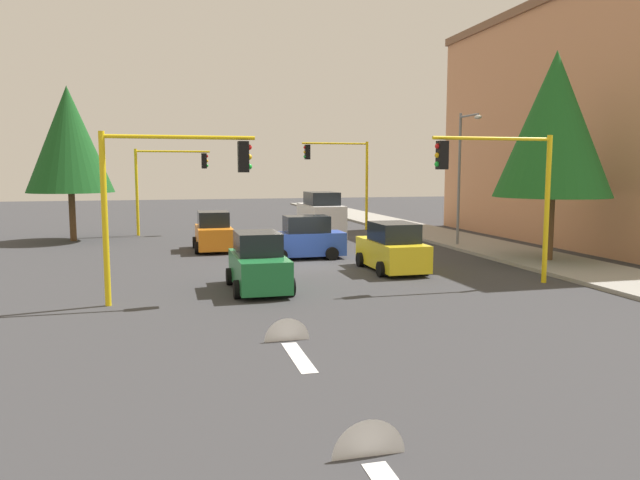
# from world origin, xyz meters

# --- Properties ---
(ground_plane) EXTENTS (120.00, 120.00, 0.00)m
(ground_plane) POSITION_xyz_m (0.00, 0.00, 0.00)
(ground_plane) COLOR #353538
(sidewalk_kerb) EXTENTS (80.00, 4.00, 0.15)m
(sidewalk_kerb) POSITION_xyz_m (-5.00, 10.50, 0.07)
(sidewalk_kerb) COLOR gray
(sidewalk_kerb) RESTS_ON ground
(lane_arrow_near) EXTENTS (2.40, 1.10, 1.10)m
(lane_arrow_near) POSITION_xyz_m (11.51, -3.00, 0.01)
(lane_arrow_near) COLOR silver
(lane_arrow_near) RESTS_ON ground
(lane_arrow_mid) EXTENTS (2.40, 1.10, 1.10)m
(lane_arrow_mid) POSITION_xyz_m (17.51, -3.00, 0.01)
(lane_arrow_mid) COLOR silver
(lane_arrow_mid) RESTS_ON ground
(apartment_block) EXTENTS (20.65, 9.30, 13.33)m
(apartment_block) POSITION_xyz_m (-5.29, 18.50, 6.68)
(apartment_block) COLOR tan
(apartment_block) RESTS_ON ground
(traffic_signal_near_left) EXTENTS (0.36, 4.59, 5.30)m
(traffic_signal_near_left) POSITION_xyz_m (6.00, 5.64, 3.77)
(traffic_signal_near_left) COLOR yellow
(traffic_signal_near_left) RESTS_ON ground
(traffic_signal_far_right) EXTENTS (0.36, 4.59, 5.37)m
(traffic_signal_far_right) POSITION_xyz_m (-14.00, -5.65, 3.81)
(traffic_signal_far_right) COLOR yellow
(traffic_signal_far_right) RESTS_ON ground
(traffic_signal_near_right) EXTENTS (0.36, 4.59, 5.21)m
(traffic_signal_near_right) POSITION_xyz_m (6.00, -5.62, 3.71)
(traffic_signal_near_right) COLOR yellow
(traffic_signal_near_right) RESTS_ON ground
(traffic_signal_far_left) EXTENTS (0.36, 4.59, 5.97)m
(traffic_signal_far_left) POSITION_xyz_m (-14.00, 5.74, 4.21)
(traffic_signal_far_left) COLOR yellow
(traffic_signal_far_left) RESTS_ON ground
(street_lamp_curbside) EXTENTS (2.15, 0.28, 7.00)m
(street_lamp_curbside) POSITION_xyz_m (-3.61, 9.20, 4.35)
(street_lamp_curbside) COLOR slate
(street_lamp_curbside) RESTS_ON ground
(tree_opposite_side) EXTENTS (4.79, 4.79, 8.79)m
(tree_opposite_side) POSITION_xyz_m (-12.00, -11.00, 5.78)
(tree_opposite_side) COLOR brown
(tree_opposite_side) RESTS_ON ground
(tree_roadside_near) EXTENTS (4.97, 4.97, 9.12)m
(tree_roadside_near) POSITION_xyz_m (2.00, 10.50, 6.00)
(tree_roadside_near) COLOR brown
(tree_roadside_near) RESTS_ON ground
(delivery_van_white) EXTENTS (4.80, 2.22, 2.77)m
(delivery_van_white) POSITION_xyz_m (-9.81, 3.19, 1.28)
(delivery_van_white) COLOR white
(delivery_van_white) RESTS_ON ground
(car_blue) EXTENTS (1.94, 3.81, 1.98)m
(car_blue) POSITION_xyz_m (-2.00, 0.35, 0.90)
(car_blue) COLOR blue
(car_blue) RESTS_ON ground
(car_green) EXTENTS (3.86, 1.96, 1.98)m
(car_green) POSITION_xyz_m (4.73, -2.74, 0.90)
(car_green) COLOR #1E7238
(car_green) RESTS_ON ground
(car_orange) EXTENTS (3.71, 2.02, 1.98)m
(car_orange) POSITION_xyz_m (-5.86, -3.45, 0.90)
(car_orange) COLOR orange
(car_orange) RESTS_ON ground
(car_yellow) EXTENTS (4.12, 2.06, 1.98)m
(car_yellow) POSITION_xyz_m (2.21, 3.08, 0.90)
(car_yellow) COLOR yellow
(car_yellow) RESTS_ON ground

